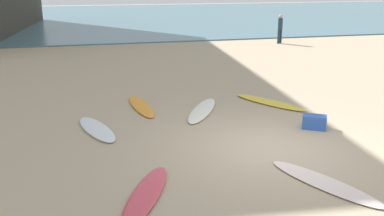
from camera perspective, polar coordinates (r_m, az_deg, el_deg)
name	(u,v)px	position (r m, az deg, el deg)	size (l,w,h in m)	color
ground_plane	(273,147)	(10.01, 10.73, -5.19)	(120.00, 120.00, 0.00)	tan
ocean_water	(119,16)	(46.02, -9.77, 11.99)	(120.00, 40.00, 0.08)	slate
surfboard_0	(146,194)	(7.77, -6.18, -11.37)	(0.50, 2.31, 0.09)	#DA4353
surfboard_1	(97,129)	(11.15, -12.64, -2.75)	(0.58, 2.20, 0.09)	white
surfboard_2	(141,106)	(12.94, -6.83, 0.26)	(0.50, 2.46, 0.08)	orange
surfboard_4	(324,182)	(8.52, 17.23, -9.50)	(0.56, 2.46, 0.06)	silver
surfboard_5	(202,110)	(12.46, 1.38, -0.28)	(0.55, 2.59, 0.08)	white
surfboard_6	(270,102)	(13.46, 10.35, 0.76)	(0.55, 2.59, 0.08)	yellow
beachgoer_near	(280,27)	(26.51, 11.71, 10.52)	(0.37, 0.37, 1.72)	#1E3342
beach_cooler	(314,122)	(11.44, 16.05, -1.81)	(0.60, 0.39, 0.35)	#2D56B2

